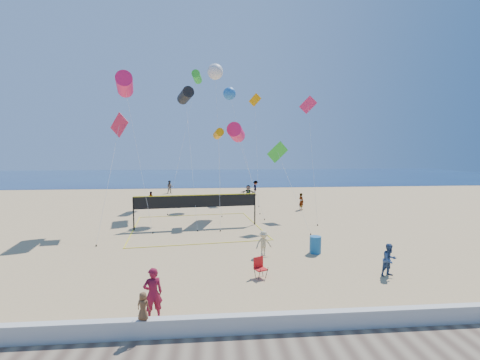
{
  "coord_description": "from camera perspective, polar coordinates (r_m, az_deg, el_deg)",
  "views": [
    {
      "loc": [
        -0.46,
        -12.66,
        5.76
      ],
      "look_at": [
        0.8,
        2.0,
        4.43
      ],
      "focal_mm": 24.0,
      "sensor_mm": 36.0,
      "label": 1
    }
  ],
  "objects": [
    {
      "name": "kite_9",
      "position": [
        39.09,
        2.73,
        12.96
      ],
      "size": [
        1.47,
        6.77,
        12.67
      ],
      "rotation": [
        0.0,
        0.0,
        -0.26
      ],
      "color": "orange",
      "rests_on": "ground"
    },
    {
      "name": "kite_5",
      "position": [
        31.07,
        12.09,
        11.97
      ],
      "size": [
        1.73,
        6.49,
        10.92
      ],
      "rotation": [
        0.0,
        0.0,
        -0.24
      ],
      "color": "#DA2355",
      "rests_on": "ground"
    },
    {
      "name": "trash_barrel",
      "position": [
        18.96,
        13.25,
        -11.13
      ],
      "size": [
        0.81,
        0.81,
        0.96
      ],
      "primitive_type": "cylinder",
      "rotation": [
        0.0,
        0.0,
        0.33
      ],
      "color": "#165993",
      "rests_on": "ground"
    },
    {
      "name": "kite_8",
      "position": [
        38.34,
        -7.67,
        17.69
      ],
      "size": [
        3.01,
        9.56,
        14.71
      ],
      "rotation": [
        0.0,
        0.0,
        -0.09
      ],
      "color": "green",
      "rests_on": "ground"
    },
    {
      "name": "kite_4",
      "position": [
        24.5,
        6.92,
        4.39
      ],
      "size": [
        2.66,
        3.16,
        6.52
      ],
      "rotation": [
        0.0,
        0.0,
        0.33
      ],
      "color": "green",
      "rests_on": "ground"
    },
    {
      "name": "ocean",
      "position": [
        74.88,
        -4.55,
        0.77
      ],
      "size": [
        140.0,
        50.0,
        0.03
      ],
      "primitive_type": "cube",
      "color": "#112251",
      "rests_on": "ground"
    },
    {
      "name": "bystander_b",
      "position": [
        17.97,
        4.22,
        -11.18
      ],
      "size": [
        1.01,
        0.73,
        1.41
      ],
      "primitive_type": "imported",
      "rotation": [
        0.0,
        0.0,
        0.25
      ],
      "color": "#C7B484",
      "rests_on": "ground"
    },
    {
      "name": "woman",
      "position": [
        12.0,
        -15.22,
        -18.89
      ],
      "size": [
        0.77,
        0.65,
        1.81
      ],
      "primitive_type": "imported",
      "rotation": [
        0.0,
        0.0,
        3.53
      ],
      "color": "maroon",
      "rests_on": "ground"
    },
    {
      "name": "kite_7",
      "position": [
        36.11,
        -1.88,
        15.11
      ],
      "size": [
        3.16,
        7.68,
        12.69
      ],
      "rotation": [
        0.0,
        0.0,
        -0.06
      ],
      "color": "blue",
      "rests_on": "ground"
    },
    {
      "name": "kite_0",
      "position": [
        27.11,
        -19.82,
        15.69
      ],
      "size": [
        3.42,
        4.97,
        11.65
      ],
      "rotation": [
        0.0,
        0.0,
        0.22
      ],
      "color": "#DD1755",
      "rests_on": "ground"
    },
    {
      "name": "far_person_1",
      "position": [
        37.26,
        1.47,
        -2.3
      ],
      "size": [
        1.77,
        0.97,
        1.82
      ],
      "primitive_type": "imported",
      "rotation": [
        0.0,
        0.0,
        -0.27
      ],
      "color": "gray",
      "rests_on": "ground"
    },
    {
      "name": "kite_10",
      "position": [
        28.87,
        -0.67,
        8.43
      ],
      "size": [
        3.17,
        4.23,
        8.24
      ],
      "rotation": [
        0.0,
        0.0,
        -0.21
      ],
      "color": "#DD1755",
      "rests_on": "ground"
    },
    {
      "name": "ground",
      "position": [
        13.92,
        -2.73,
        -19.29
      ],
      "size": [
        120.0,
        120.0,
        0.0
      ],
      "primitive_type": "plane",
      "color": "tan",
      "rests_on": "ground"
    },
    {
      "name": "far_person_4",
      "position": [
        41.96,
        2.79,
        -1.41
      ],
      "size": [
        0.9,
        1.33,
        1.9
      ],
      "primitive_type": "imported",
      "rotation": [
        0.0,
        0.0,
        1.4
      ],
      "color": "gray",
      "rests_on": "ground"
    },
    {
      "name": "kite_6",
      "position": [
        31.67,
        -4.43,
        18.62
      ],
      "size": [
        1.57,
        3.94,
        13.87
      ],
      "rotation": [
        0.0,
        0.0,
        -0.09
      ],
      "color": "silver",
      "rests_on": "ground"
    },
    {
      "name": "kite_2",
      "position": [
        27.0,
        -3.85,
        8.19
      ],
      "size": [
        0.92,
        5.24,
        7.64
      ],
      "rotation": [
        0.0,
        0.0,
        0.15
      ],
      "color": "orange",
      "rests_on": "ground"
    },
    {
      "name": "kite_1",
      "position": [
        31.93,
        -9.68,
        14.58
      ],
      "size": [
        2.36,
        10.05,
        11.72
      ],
      "rotation": [
        0.0,
        0.0,
        0.33
      ],
      "color": "black",
      "rests_on": "ground"
    },
    {
      "name": "far_person_3",
      "position": [
        44.61,
        -12.36,
        -1.23
      ],
      "size": [
        0.88,
        0.7,
        1.75
      ],
      "primitive_type": "imported",
      "rotation": [
        0.0,
        0.0,
        0.05
      ],
      "color": "gray",
      "rests_on": "ground"
    },
    {
      "name": "toddler",
      "position": [
        10.94,
        -16.84,
        -20.66
      ],
      "size": [
        0.49,
        0.4,
        0.87
      ],
      "primitive_type": "imported",
      "rotation": [
        0.0,
        0.0,
        2.81
      ],
      "color": "brown",
      "rests_on": "seawall"
    },
    {
      "name": "bystander_a",
      "position": [
        16.72,
        25.03,
        -12.74
      ],
      "size": [
        0.85,
        0.73,
        1.52
      ],
      "primitive_type": "imported",
      "rotation": [
        0.0,
        0.0,
        0.24
      ],
      "color": "navy",
      "rests_on": "ground"
    },
    {
      "name": "far_person_2",
      "position": [
        32.06,
        10.83,
        -3.77
      ],
      "size": [
        0.6,
        0.71,
        1.65
      ],
      "primitive_type": "imported",
      "rotation": [
        0.0,
        0.0,
        1.98
      ],
      "color": "gray",
      "rests_on": "ground"
    },
    {
      "name": "camp_chair",
      "position": [
        15.17,
        3.51,
        -15.05
      ],
      "size": [
        0.65,
        0.74,
        1.03
      ],
      "rotation": [
        0.0,
        0.0,
        0.44
      ],
      "color": "red",
      "rests_on": "ground"
    },
    {
      "name": "kite_3",
      "position": [
        25.53,
        -20.79,
        8.46
      ],
      "size": [
        1.62,
        5.65,
        8.62
      ],
      "rotation": [
        0.0,
        0.0,
        -0.38
      ],
      "color": "#C82040",
      "rests_on": "ground"
    },
    {
      "name": "far_person_0",
      "position": [
        35.13,
        -15.56,
        -3.21
      ],
      "size": [
        0.66,
        0.95,
        1.5
      ],
      "primitive_type": "imported",
      "rotation": [
        0.0,
        0.0,
        1.2
      ],
      "color": "gray",
      "rests_on": "ground"
    },
    {
      "name": "volleyball_net",
      "position": [
        24.45,
        -7.77,
        -4.41
      ],
      "size": [
        10.29,
        10.16,
        2.49
      ],
      "rotation": [
        0.0,
        0.0,
        0.12
      ],
      "color": "black",
      "rests_on": "ground"
    },
    {
      "name": "seawall",
      "position": [
        11.11,
        -2.09,
        -24.29
      ],
      "size": [
        32.0,
        0.3,
        0.6
      ],
      "primitive_type": "cube",
      "color": "beige",
      "rests_on": "ground"
    }
  ]
}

